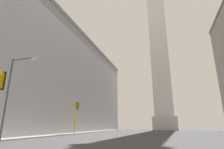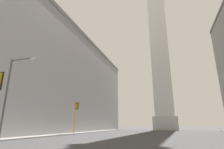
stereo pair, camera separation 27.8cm
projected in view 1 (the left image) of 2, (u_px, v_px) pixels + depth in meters
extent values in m
cube|color=gray|center=(44.00, 135.00, 27.13)|extent=(5.00, 71.64, 0.15)
cube|color=#9E9EA0|center=(46.00, 85.00, 44.71)|extent=(21.36, 59.35, 23.03)
cube|color=slate|center=(51.00, 42.00, 48.05)|extent=(21.57, 59.94, 0.90)
cube|color=silver|center=(165.00, 123.00, 57.66)|extent=(7.71, 7.71, 4.26)
cube|color=white|center=(159.00, 51.00, 64.95)|extent=(6.17, 6.17, 48.01)
cylinder|color=orange|center=(75.00, 118.00, 32.37)|extent=(0.18, 0.18, 5.82)
cylinder|color=#262626|center=(74.00, 134.00, 31.57)|extent=(0.40, 0.40, 0.10)
cube|color=#E5B20F|center=(77.00, 106.00, 32.90)|extent=(0.37, 0.37, 1.10)
cube|color=black|center=(77.00, 106.00, 33.07)|extent=(0.58, 0.08, 1.32)
sphere|color=#410907|center=(77.00, 104.00, 32.82)|extent=(0.22, 0.22, 0.22)
sphere|color=#483506|center=(76.00, 106.00, 32.72)|extent=(0.22, 0.22, 0.22)
sphere|color=green|center=(76.00, 107.00, 32.63)|extent=(0.22, 0.22, 0.22)
cube|color=#E5B20F|center=(0.00, 80.00, 11.95)|extent=(0.36, 0.36, 1.10)
cube|color=black|center=(2.00, 81.00, 12.12)|extent=(0.58, 0.06, 1.32)
cylinder|color=#4C4C51|center=(7.00, 98.00, 18.24)|extent=(0.20, 0.20, 8.66)
cylinder|color=#4C4C51|center=(23.00, 59.00, 19.00)|extent=(2.83, 0.12, 0.12)
sphere|color=#4C4C51|center=(13.00, 60.00, 19.41)|extent=(0.20, 0.20, 0.20)
ellipsoid|color=silver|center=(34.00, 59.00, 18.56)|extent=(0.64, 0.36, 0.26)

